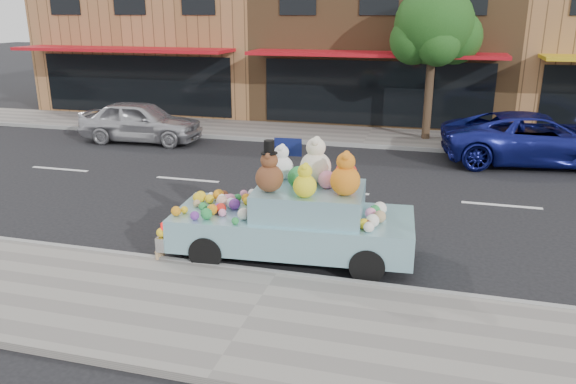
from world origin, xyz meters
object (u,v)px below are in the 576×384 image
(car_silver, at_px, (141,121))
(car_blue, at_px, (537,139))
(art_car, at_px, (295,216))
(street_tree, at_px, (434,32))

(car_silver, xyz_separation_m, car_blue, (12.75, 0.44, 0.04))
(car_silver, height_order, art_car, art_car)
(art_car, bearing_deg, street_tree, 74.97)
(car_blue, xyz_separation_m, art_car, (-5.19, -8.35, 0.05))
(art_car, bearing_deg, car_silver, 129.26)
(car_silver, xyz_separation_m, art_car, (7.57, -7.91, 0.09))
(car_silver, relative_size, car_blue, 0.77)
(street_tree, bearing_deg, car_blue, -35.02)
(street_tree, relative_size, car_blue, 0.96)
(car_blue, distance_m, art_car, 9.83)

